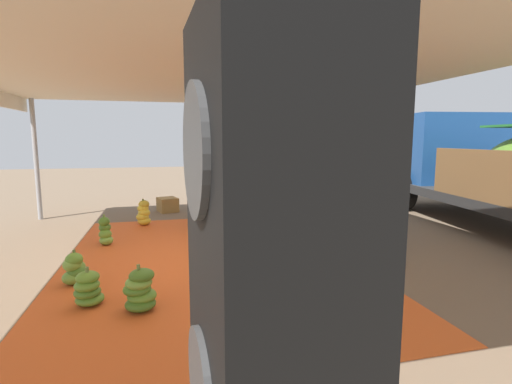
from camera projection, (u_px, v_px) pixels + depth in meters
The scene contains 22 objects.
ground_plane at pixel (387, 246), 6.36m from camera, with size 40.00×40.00×0.00m, color brown.
tarp_orange at pixel (208, 259), 5.64m from camera, with size 6.00×4.09×0.01m, color #E05B23.
tent_canopy at pixel (198, 77), 5.27m from camera, with size 8.00×7.00×2.72m.
banana_bunch_0 at pixel (255, 215), 7.80m from camera, with size 0.35×0.35×0.56m.
banana_bunch_1 at pixel (105, 232), 6.37m from camera, with size 0.31×0.28×0.52m.
banana_bunch_2 at pixel (232, 231), 6.48m from camera, with size 0.41×0.44×0.49m.
banana_bunch_3 at pixel (286, 243), 5.84m from camera, with size 0.46×0.46×0.43m.
banana_bunch_4 at pixel (212, 220), 7.50m from camera, with size 0.46×0.44×0.45m.
banana_bunch_5 at pixel (323, 291), 3.93m from camera, with size 0.44×0.44×0.51m.
banana_bunch_6 at pixel (199, 214), 7.75m from camera, with size 0.42×0.42×0.58m.
banana_bunch_7 at pixel (144, 213), 7.87m from camera, with size 0.38×0.39×0.55m.
banana_bunch_8 at pixel (75, 269), 4.65m from camera, with size 0.38×0.36×0.43m.
banana_bunch_9 at pixel (88, 289), 4.05m from camera, with size 0.38×0.38×0.43m.
banana_bunch_10 at pixel (140, 291), 3.94m from camera, with size 0.45×0.45×0.49m.
banana_bunch_11 at pixel (240, 221), 7.26m from camera, with size 0.47×0.50×0.52m.
banana_bunch_12 at pixel (336, 257), 5.06m from camera, with size 0.33×0.36×0.49m.
banana_bunch_13 at pixel (210, 233), 6.16m from camera, with size 0.41×0.42×0.60m.
worker_0 at pixel (347, 191), 6.41m from camera, with size 0.57×0.35×1.55m.
worker_1 at pixel (386, 186), 6.60m from camera, with size 0.61×0.38×1.68m.
speaker_stack at pixel (274, 376), 1.15m from camera, with size 0.60×0.48×2.12m.
crate_0 at pixel (168, 205), 9.40m from camera, with size 0.51×0.43×0.34m, color olive.
crate_1 at pixel (225, 206), 9.22m from camera, with size 0.54×0.34×0.33m, color #335B8E.
Camera 1 is at (5.46, -0.62, 1.77)m, focal length 26.58 mm.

